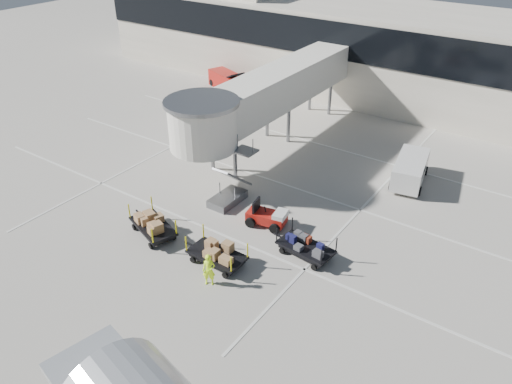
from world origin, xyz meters
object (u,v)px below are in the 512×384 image
Objects in this scene: box_cart_near at (217,254)px; belt_loader at (226,81)px; suitcase_cart at (306,248)px; ground_worker at (209,270)px; baggage_tug at (268,217)px; box_cart_far at (154,227)px; minivan at (411,168)px.

belt_loader is at bearing 127.00° from box_cart_near.
suitcase_cart is 2.17× the size of ground_worker.
baggage_tug is 0.65× the size of box_cart_near.
box_cart_far is 25.54m from belt_loader.
suitcase_cart is at bearing 28.09° from ground_worker.
box_cart_far is (-8.15, -3.34, 0.06)m from suitcase_cart.
belt_loader reaches higher than box_cart_near.
ground_worker is (5.26, -1.42, 0.30)m from box_cart_far.
ground_worker is at bearing -114.77° from suitcase_cart.
box_cart_far is at bearing -134.79° from minivan.
box_cart_far reaches higher than box_cart_near.
baggage_tug is at bearing 87.32° from box_cart_near.
belt_loader reaches higher than ground_worker.
box_cart_far is (-4.78, -4.63, 0.03)m from baggage_tug.
suitcase_cart is at bearing 42.34° from box_cart_near.
box_cart_near is 15.40m from minivan.
box_cart_near is at bearing 20.64° from box_cart_far.
suitcase_cart is 27.87m from belt_loader.
suitcase_cart is 0.96× the size of box_cart_far.
box_cart_far is at bearing -178.44° from box_cart_near.
box_cart_far is at bearing -151.22° from suitcase_cart.
box_cart_near is at bearing -131.58° from suitcase_cart.
belt_loader reaches higher than suitcase_cart.
box_cart_near is 0.82× the size of belt_loader.
suitcase_cart is (3.37, -1.29, -0.03)m from baggage_tug.
minivan is 23.36m from belt_loader.
ground_worker is (0.73, -1.51, 0.31)m from box_cart_near.
baggage_tug is 11.14m from minivan.
minivan is (1.71, 11.19, 0.51)m from suitcase_cart.
box_cart_near is 2.18× the size of ground_worker.
minivan is (9.86, 14.53, 0.45)m from box_cart_far.
ground_worker is (-2.89, -4.76, 0.35)m from suitcase_cart.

